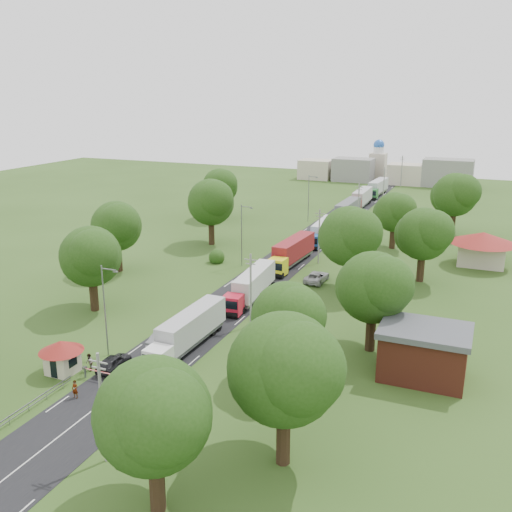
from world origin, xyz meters
The scene contains 45 objects.
ground centered at (0.00, 0.00, 0.00)m, with size 260.00×260.00×0.00m, color #2D4A18.
road centered at (0.00, 20.00, 0.00)m, with size 8.00×200.00×0.04m, color black.
boom_barrier centered at (-1.36, -25.00, 0.89)m, with size 9.22×0.35×1.18m.
guard_booth centered at (-7.20, -25.00, 2.16)m, with size 4.40×4.40×3.45m.
guard_rail centered at (-5.00, -35.00, 0.00)m, with size 0.10×17.00×1.70m, color slate, non-canonical shape.
info_sign centered at (5.20, 35.00, 3.00)m, with size 0.12×3.10×4.10m.
pole_0 centered at (5.50, -35.00, 4.68)m, with size 1.60×0.24×9.00m.
pole_1 centered at (5.50, -7.00, 4.68)m, with size 1.60×0.24×9.00m.
pole_2 centered at (5.50, 21.00, 4.68)m, with size 1.60×0.24×9.00m.
pole_3 centered at (5.50, 49.00, 4.68)m, with size 1.60×0.24×9.00m.
pole_4 centered at (5.50, 77.00, 4.68)m, with size 1.60×0.24×9.00m.
pole_5 centered at (5.50, 105.00, 4.68)m, with size 1.60×0.24×9.00m.
lamp_0 centered at (-5.35, -20.00, 5.55)m, with size 2.03×0.22×10.00m.
lamp_1 centered at (-5.35, 15.00, 5.55)m, with size 2.03×0.22×10.00m.
lamp_2 centered at (-5.35, 50.00, 5.55)m, with size 2.03×0.22×10.00m.
tree_0 centered at (11.99, -37.84, 7.22)m, with size 8.80×8.80×11.07m.
tree_1 centered at (17.99, -29.83, 7.85)m, with size 9.60×9.60×12.05m.
tree_2 centered at (13.99, -17.86, 6.60)m, with size 8.00×8.00×10.10m.
tree_3 centered at (19.99, -7.84, 7.22)m, with size 8.80×8.80×11.07m.
tree_4 centered at (12.99, 10.17, 7.85)m, with size 9.60×9.60×12.05m.
tree_5 centered at (21.99, 18.16, 7.22)m, with size 8.80×8.80×11.07m.
tree_6 centered at (14.99, 35.14, 6.60)m, with size 8.00×8.00×10.10m.
tree_7 centered at (23.99, 50.17, 7.85)m, with size 9.60×9.60×12.05m.
tree_10 centered at (-15.01, -9.84, 7.22)m, with size 8.80×8.80×11.07m.
tree_11 centered at (-22.01, 5.16, 7.22)m, with size 8.80×8.80×11.07m.
tree_12 centered at (-16.01, 25.17, 7.85)m, with size 9.60×9.60×12.05m.
tree_13 centered at (-24.01, 45.16, 7.22)m, with size 8.80×8.80×11.07m.
house_brick centered at (26.00, -12.00, 2.65)m, with size 8.60×6.60×5.20m.
house_cream centered at (30.00, 30.00, 3.64)m, with size 10.08×10.08×5.80m.
distant_town centered at (0.68, 110.00, 3.49)m, with size 52.00×8.00×8.00m.
church centered at (-4.00, 118.00, 5.39)m, with size 5.00×5.00×12.30m.
truck_0 centered at (1.63, -15.29, 2.07)m, with size 2.66×14.11×3.91m.
truck_1 centered at (2.13, 1.19, 2.05)m, with size 3.10×13.97×3.86m.
truck_2 centered at (1.82, 18.35, 2.18)m, with size 3.30×14.90×4.11m.
truck_3 centered at (2.20, 34.70, 2.01)m, with size 2.77×13.73×3.80m.
truck_4 centered at (2.09, 53.45, 2.22)m, with size 2.91×15.11×4.18m.
truck_5 centered at (1.60, 69.73, 2.18)m, with size 2.61×14.79×4.10m.
truck_6 centered at (2.15, 86.82, 2.17)m, with size 3.21×14.78×4.08m.
car_lane_front centered at (-2.97, -22.44, 0.76)m, with size 1.80×4.47×1.52m, color black.
car_lane_mid centered at (-1.18, -15.54, 0.84)m, with size 1.77×5.08×1.67m, color gray.
car_lane_rear centered at (-1.01, -11.11, 0.81)m, with size 2.26×5.56×1.61m, color black.
car_verge_near centered at (8.00, 11.78, 0.78)m, with size 2.58×5.59×1.55m, color #ADADAD.
car_verge_far centered at (8.00, 29.41, 0.74)m, with size 1.76×4.37×1.49m, color slate.
pedestrian_near centered at (-2.78, -28.50, 0.87)m, with size 0.63×0.42×1.74m, color gray.
pedestrian_booth centered at (-5.01, -23.67, 0.90)m, with size 0.87×0.68×1.80m, color gray.
Camera 1 is at (30.45, -65.08, 27.17)m, focal length 40.00 mm.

